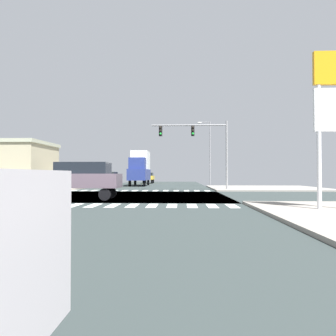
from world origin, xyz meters
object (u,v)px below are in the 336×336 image
Objects in this scene: traffic_signal_mast at (198,139)px; sedan_crossing_2 at (149,177)px; street_lamp at (208,148)px; gas_station_sign at (333,103)px; sedan_queued_3 at (110,178)px; box_truck_trailing_1 at (140,167)px; suv_leading_2 at (83,177)px.

traffic_signal_mast is 26.20m from sedan_crossing_2.
sedan_crossing_2 is at bearing 124.53° from street_lamp.
gas_station_sign is 1.56× the size of sedan_queued_3.
box_truck_trailing_1 reaches higher than sedan_crossing_2.
sedan_crossing_2 is at bearing -0.72° from suv_leading_2.
box_truck_trailing_1 is at bearing 169.84° from street_lamp.
suv_leading_2 is 0.64× the size of box_truck_trailing_1.
sedan_crossing_2 is 17.67m from sedan_queued_3.
box_truck_trailing_1 is (-7.34, 12.90, -2.48)m from traffic_signal_mast.
street_lamp reaches higher than gas_station_sign.
sedan_queued_3 is 0.60× the size of box_truck_trailing_1.
sedan_queued_3 is 0.93× the size of suv_leading_2.
traffic_signal_mast reaches higher than suv_leading_2.
street_lamp is 24.65m from suv_leading_2.
traffic_signal_mast is 0.86× the size of street_lamp.
box_truck_trailing_1 is at bearing 119.64° from traffic_signal_mast.
traffic_signal_mast is 11.40m from street_lamp.
box_truck_trailing_1 is (-9.38, 1.68, -2.55)m from street_lamp.
box_truck_trailing_1 is at bearing -118.75° from sedan_queued_3.
sedan_crossing_2 is (-9.38, 13.63, -3.99)m from street_lamp.
sedan_crossing_2 is at bearing 105.91° from gas_station_sign.
street_lamp is at bearing 79.70° from traffic_signal_mast.
street_lamp is at bearing -162.99° from sedan_queued_3.
street_lamp is at bearing -23.79° from suv_leading_2.
gas_station_sign is (4.70, -17.39, -0.49)m from traffic_signal_mast.
gas_station_sign is 1.46× the size of suv_leading_2.
street_lamp is 1.20× the size of box_truck_trailing_1.
sedan_crossing_2 is at bearing -99.77° from sedan_queued_3.
traffic_signal_mast is at bearing 105.13° from gas_station_sign.
sedan_crossing_2 is at bearing 106.46° from traffic_signal_mast.
traffic_signal_mast is 18.02m from gas_station_sign.
street_lamp is 9.86m from box_truck_trailing_1.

